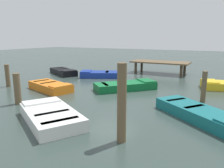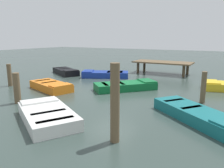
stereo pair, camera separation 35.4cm
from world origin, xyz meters
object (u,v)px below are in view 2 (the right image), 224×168
Objects in this scene: mooring_piling_center at (203,87)px; mooring_piling_near_left at (115,104)px; rowboat_blue at (105,74)px; rowboat_green at (126,86)px; rowboat_teal at (197,115)px; rowboat_white at (47,115)px; rowboat_orange at (51,86)px; dock_segment at (163,63)px; rowboat_black at (66,71)px; mooring_piling_far_left at (10,75)px; mooring_piling_far_right at (17,88)px.

mooring_piling_near_left is at bearing -107.03° from mooring_piling_center.
rowboat_green is at bearing 112.12° from rowboat_blue.
rowboat_teal is 3.37m from mooring_piling_near_left.
rowboat_white is at bearing 176.18° from mooring_piling_near_left.
rowboat_orange is 2.16× the size of mooring_piling_center.
rowboat_orange is (-3.64, -8.32, -0.62)m from dock_segment.
rowboat_black is at bearing -21.94° from rowboat_white.
mooring_piling_far_left is (-3.33, -5.25, 0.43)m from rowboat_blue.
dock_segment is at bearing -61.84° from rowboat_white.
mooring_piling_near_left reaches higher than rowboat_white.
mooring_piling_far_right reaches higher than rowboat_blue.
rowboat_black is 10.75m from mooring_piling_center.
mooring_piling_far_left is at bearing -61.50° from rowboat_black.
mooring_piling_near_left is at bearing -19.51° from mooring_piling_far_left.
mooring_piling_far_right is (-2.99, -4.58, 0.45)m from rowboat_green.
rowboat_blue is at bearing 155.05° from mooring_piling_center.
mooring_piling_far_right is at bearing -35.63° from rowboat_black.
rowboat_orange is at bearing 58.02° from rowboat_blue.
rowboat_orange is at bearing 9.48° from mooring_piling_far_left.
mooring_piling_far_left reaches higher than rowboat_white.
rowboat_blue is (-7.16, 5.60, 0.00)m from rowboat_teal.
rowboat_teal is 1.07× the size of rowboat_white.
dock_segment is 7.59m from rowboat_black.
rowboat_white and rowboat_green have the same top height.
mooring_piling_near_left is at bearing -78.78° from dock_segment.
rowboat_teal is at bearing -1.88° from mooring_piling_far_left.
mooring_piling_near_left reaches higher than dock_segment.
mooring_piling_near_left reaches higher than rowboat_black.
rowboat_blue is (0.52, 4.78, -0.00)m from rowboat_orange.
mooring_piling_center is at bearing 130.95° from rowboat_teal.
rowboat_green is at bearing 113.34° from mooring_piling_near_left.
mooring_piling_center reaches higher than rowboat_blue.
mooring_piling_far_right reaches higher than dock_segment.
rowboat_orange is 4.67m from rowboat_white.
rowboat_blue is (-3.01, 2.73, 0.00)m from rowboat_green.
rowboat_orange is 0.91× the size of rowboat_white.
rowboat_green is at bearing 172.37° from mooring_piling_center.
rowboat_blue is at bearing -131.24° from dock_segment.
rowboat_green is (3.54, 2.06, -0.00)m from rowboat_orange.
rowboat_black is 7.70m from mooring_piling_far_right.
rowboat_black is at bearing 164.55° from mooring_piling_center.
mooring_piling_far_left is at bearing -126.12° from dock_segment.
rowboat_orange is at bearing -16.35° from rowboat_white.
mooring_piling_near_left is at bearing -153.53° from rowboat_white.
mooring_piling_far_right reaches higher than rowboat_teal.
dock_segment is 6.30m from rowboat_green.
mooring_piling_center is (10.34, 1.99, 0.04)m from mooring_piling_far_left.
rowboat_green is 4.06m from rowboat_blue.
rowboat_blue is 7.32m from mooring_piling_far_right.
mooring_piling_center is at bearing -101.04° from rowboat_white.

